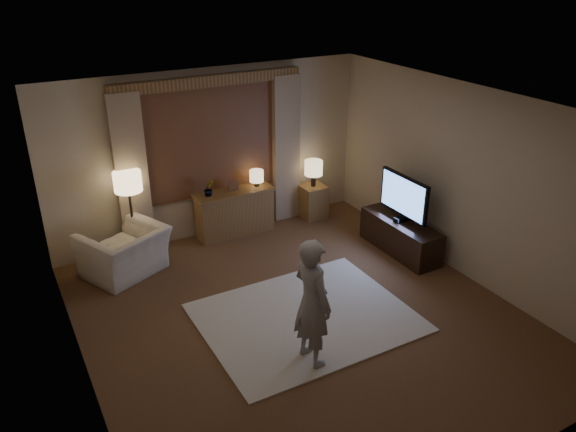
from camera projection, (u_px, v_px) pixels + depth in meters
room at (281, 204)px, 6.74m from camera, size 5.04×5.54×2.64m
rug at (306, 317)px, 6.88m from camera, size 2.50×2.00×0.02m
sideboard at (235, 214)px, 8.84m from camera, size 1.20×0.40×0.70m
picture_frame at (233, 187)px, 8.65m from camera, size 0.16×0.02×0.20m
plant at (209, 189)px, 8.45m from camera, size 0.17×0.13×0.30m
table_lamp_sideboard at (257, 177)px, 8.78m from camera, size 0.22×0.22×0.30m
floor_lamp at (128, 186)px, 7.81m from camera, size 0.39×0.39×1.34m
armchair at (125, 252)px, 7.72m from camera, size 1.32×1.25×0.67m
side_table at (313, 201)px, 9.45m from camera, size 0.40×0.40×0.56m
table_lamp_side at (314, 169)px, 9.20m from camera, size 0.30×0.30×0.44m
tv_stand at (400, 236)px, 8.35m from camera, size 0.45×1.40×0.50m
tv at (404, 197)px, 8.08m from camera, size 0.24×0.97×0.70m
person at (312, 302)px, 5.86m from camera, size 0.40×0.57×1.47m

